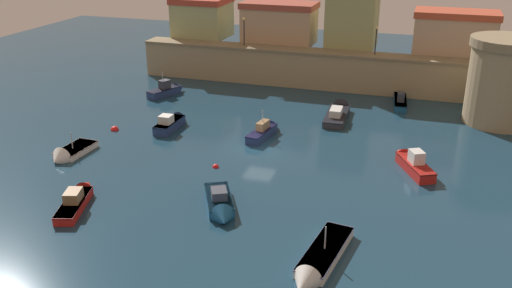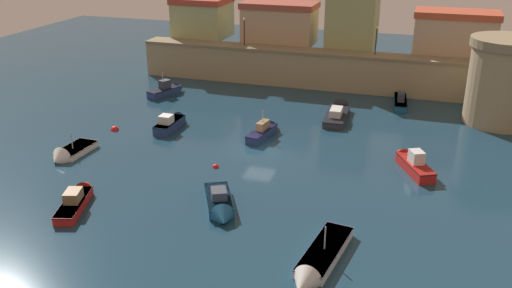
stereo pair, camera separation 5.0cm
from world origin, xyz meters
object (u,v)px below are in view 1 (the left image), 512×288
(mooring_buoy_0, at_px, (115,130))
(moored_boat_8, at_px, (400,99))
(mooring_buoy_1, at_px, (216,167))
(moored_boat_9, at_px, (220,205))
(moored_boat_2, at_px, (265,130))
(fortress_tower, at_px, (504,81))
(moored_boat_1, at_px, (318,263))
(moored_boat_6, at_px, (68,154))
(moored_boat_5, at_px, (412,162))
(quay_lamp_0, at_px, (244,27))
(moored_boat_3, at_px, (168,90))
(moored_boat_0, at_px, (172,122))
(quay_lamp_1, at_px, (376,36))
(moored_boat_7, at_px, (77,198))
(moored_boat_4, at_px, (338,112))

(mooring_buoy_0, bearing_deg, moored_boat_8, 34.42)
(moored_boat_8, bearing_deg, mooring_buoy_1, 144.53)
(moored_boat_9, bearing_deg, moored_boat_2, 157.65)
(moored_boat_8, xyz_separation_m, mooring_buoy_1, (-12.28, -21.29, -0.41))
(fortress_tower, relative_size, moored_boat_1, 1.11)
(moored_boat_6, xyz_separation_m, moored_boat_8, (24.37, 23.15, 0.14))
(moored_boat_2, distance_m, moored_boat_5, 13.26)
(fortress_tower, height_order, quay_lamp_0, fortress_tower)
(moored_boat_2, height_order, mooring_buoy_0, moored_boat_2)
(moored_boat_3, xyz_separation_m, moored_boat_6, (0.03, -18.06, -0.27))
(quay_lamp_0, height_order, mooring_buoy_0, quay_lamp_0)
(moored_boat_0, distance_m, moored_boat_6, 10.18)
(quay_lamp_0, xyz_separation_m, moored_boat_0, (-1.10, -17.21, -5.82))
(moored_boat_3, distance_m, moored_boat_6, 18.07)
(mooring_buoy_0, bearing_deg, moored_boat_3, 91.40)
(quay_lamp_1, xyz_separation_m, moored_boat_7, (-15.66, -32.68, -5.85))
(quay_lamp_1, distance_m, mooring_buoy_1, 26.60)
(moored_boat_7, bearing_deg, moored_boat_4, -47.37)
(quay_lamp_0, relative_size, mooring_buoy_0, 4.30)
(moored_boat_5, relative_size, mooring_buoy_1, 11.20)
(moored_boat_0, distance_m, moored_boat_9, 16.75)
(moored_boat_1, relative_size, moored_boat_7, 1.22)
(quay_lamp_1, height_order, moored_boat_1, quay_lamp_1)
(moored_boat_3, distance_m, moored_boat_7, 25.25)
(moored_boat_2, bearing_deg, moored_boat_3, 66.03)
(moored_boat_3, height_order, moored_boat_7, moored_boat_3)
(moored_boat_7, relative_size, mooring_buoy_0, 8.01)
(moored_boat_1, bearing_deg, moored_boat_9, -112.56)
(moored_boat_3, xyz_separation_m, mooring_buoy_1, (12.12, -16.21, -0.54))
(moored_boat_2, relative_size, moored_boat_5, 0.97)
(moored_boat_4, height_order, moored_boat_5, moored_boat_5)
(moored_boat_0, distance_m, moored_boat_2, 8.79)
(moored_boat_7, relative_size, moored_boat_9, 1.09)
(moored_boat_4, distance_m, mooring_buoy_1, 16.53)
(moored_boat_1, relative_size, mooring_buoy_1, 14.33)
(moored_boat_2, distance_m, moored_boat_9, 14.13)
(moored_boat_9, bearing_deg, moored_boat_4, 142.00)
(quay_lamp_1, height_order, moored_boat_8, quay_lamp_1)
(moored_boat_0, relative_size, moored_boat_8, 0.75)
(fortress_tower, relative_size, moored_boat_0, 1.57)
(moored_boat_8, bearing_deg, quay_lamp_1, 42.62)
(moored_boat_5, xyz_separation_m, moored_boat_7, (-21.15, -12.89, -0.13))
(moored_boat_7, bearing_deg, quay_lamp_1, -43.00)
(moored_boat_0, xyz_separation_m, moored_boat_8, (19.41, 14.26, -0.11))
(fortress_tower, bearing_deg, moored_boat_2, -153.18)
(moored_boat_0, xyz_separation_m, moored_boat_2, (8.76, 0.65, -0.03))
(moored_boat_2, bearing_deg, moored_boat_4, -27.67)
(moored_boat_0, bearing_deg, moored_boat_6, 150.97)
(moored_boat_2, bearing_deg, moored_boat_1, -146.69)
(moored_boat_3, relative_size, mooring_buoy_0, 6.66)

